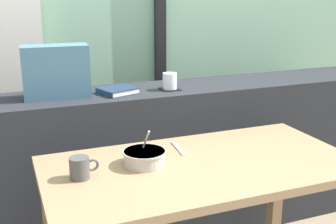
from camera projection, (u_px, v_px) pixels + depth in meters
The scene contains 10 objects.
window_divider_post at pixel (160, 6), 2.89m from camera, with size 0.07×0.05×2.60m, color black.
dark_console_ledge at pixel (165, 163), 2.48m from camera, with size 2.80×0.40×0.89m, color #23262B.
breakfast_table at pixel (201, 187), 1.80m from camera, with size 1.29×0.67×0.72m.
coaster_square at pixel (170, 89), 2.31m from camera, with size 0.10×0.10×0.01m, color black.
juice_glass at pixel (170, 81), 2.30m from camera, with size 0.08×0.08×0.09m.
closed_book at pixel (118, 91), 2.23m from camera, with size 0.22×0.20×0.03m.
throw_pillow at pixel (56, 72), 2.12m from camera, with size 0.32×0.14×0.26m, color #426B84.
soup_bowl at pixel (144, 158), 1.75m from camera, with size 0.18×0.18×0.15m.
fork_utensil at pixel (178, 148), 1.93m from camera, with size 0.02×0.17×0.01m, color silver.
ceramic_mug at pixel (80, 168), 1.62m from camera, with size 0.11×0.08×0.08m.
Camera 1 is at (-0.83, -1.60, 1.41)m, focal length 45.97 mm.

